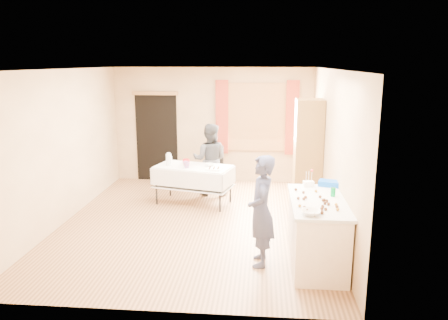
# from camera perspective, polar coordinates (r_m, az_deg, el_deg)

# --- Properties ---
(floor) EXTENTS (4.50, 5.50, 0.02)m
(floor) POSITION_cam_1_polar(r_m,az_deg,el_deg) (7.63, -3.79, -8.24)
(floor) COLOR #9E7047
(floor) RESTS_ON ground
(ceiling) EXTENTS (4.50, 5.50, 0.02)m
(ceiling) POSITION_cam_1_polar(r_m,az_deg,el_deg) (7.13, -4.11, 11.84)
(ceiling) COLOR white
(ceiling) RESTS_ON floor
(wall_back) EXTENTS (4.50, 0.02, 2.60)m
(wall_back) POSITION_cam_1_polar(r_m,az_deg,el_deg) (9.96, -1.49, 4.55)
(wall_back) COLOR tan
(wall_back) RESTS_ON floor
(wall_front) EXTENTS (4.50, 0.02, 2.60)m
(wall_front) POSITION_cam_1_polar(r_m,az_deg,el_deg) (4.64, -9.23, -5.21)
(wall_front) COLOR tan
(wall_front) RESTS_ON floor
(wall_left) EXTENTS (0.02, 5.50, 2.60)m
(wall_left) POSITION_cam_1_polar(r_m,az_deg,el_deg) (7.94, -20.29, 1.65)
(wall_left) COLOR tan
(wall_left) RESTS_ON floor
(wall_right) EXTENTS (0.02, 5.50, 2.60)m
(wall_right) POSITION_cam_1_polar(r_m,az_deg,el_deg) (7.27, 13.95, 1.11)
(wall_right) COLOR tan
(wall_right) RESTS_ON floor
(window_frame) EXTENTS (1.32, 0.06, 1.52)m
(window_frame) POSITION_cam_1_polar(r_m,az_deg,el_deg) (9.83, 4.31, 5.59)
(window_frame) COLOR olive
(window_frame) RESTS_ON wall_back
(window_pane) EXTENTS (1.20, 0.02, 1.40)m
(window_pane) POSITION_cam_1_polar(r_m,az_deg,el_deg) (9.82, 4.30, 5.58)
(window_pane) COLOR white
(window_pane) RESTS_ON wall_back
(curtain_left) EXTENTS (0.28, 0.06, 1.65)m
(curtain_left) POSITION_cam_1_polar(r_m,az_deg,el_deg) (9.83, -0.27, 5.62)
(curtain_left) COLOR maroon
(curtain_left) RESTS_ON wall_back
(curtain_right) EXTENTS (0.28, 0.06, 1.65)m
(curtain_right) POSITION_cam_1_polar(r_m,az_deg,el_deg) (9.81, 8.88, 5.45)
(curtain_right) COLOR maroon
(curtain_right) RESTS_ON wall_back
(doorway) EXTENTS (0.95, 0.04, 2.00)m
(doorway) POSITION_cam_1_polar(r_m,az_deg,el_deg) (10.21, -8.78, 2.90)
(doorway) COLOR black
(doorway) RESTS_ON floor
(door_lintel) EXTENTS (1.05, 0.06, 0.08)m
(door_lintel) POSITION_cam_1_polar(r_m,az_deg,el_deg) (10.06, -9.01, 8.60)
(door_lintel) COLOR olive
(door_lintel) RESTS_ON wall_back
(cabinet) EXTENTS (0.50, 0.60, 2.05)m
(cabinet) POSITION_cam_1_polar(r_m,az_deg,el_deg) (8.34, 10.90, 0.79)
(cabinet) COLOR brown
(cabinet) RESTS_ON floor
(counter) EXTENTS (0.73, 1.54, 0.91)m
(counter) POSITION_cam_1_polar(r_m,az_deg,el_deg) (6.15, 12.01, -9.17)
(counter) COLOR #F9E4CC
(counter) RESTS_ON floor
(party_table) EXTENTS (1.61, 1.10, 0.75)m
(party_table) POSITION_cam_1_polar(r_m,az_deg,el_deg) (8.50, -4.00, -2.79)
(party_table) COLOR black
(party_table) RESTS_ON floor
(chair) EXTENTS (0.48, 0.48, 0.93)m
(chair) POSITION_cam_1_polar(r_m,az_deg,el_deg) (9.54, -1.51, -2.08)
(chair) COLOR black
(chair) RESTS_ON floor
(girl) EXTENTS (0.58, 0.40, 1.52)m
(girl) POSITION_cam_1_polar(r_m,az_deg,el_deg) (5.91, 4.89, -6.65)
(girl) COLOR #282C4A
(girl) RESTS_ON floor
(woman) EXTENTS (0.79, 0.65, 1.49)m
(woman) POSITION_cam_1_polar(r_m,az_deg,el_deg) (8.98, -1.87, 0.04)
(woman) COLOR black
(woman) RESTS_ON floor
(soda_can) EXTENTS (0.08, 0.08, 0.12)m
(soda_can) POSITION_cam_1_polar(r_m,az_deg,el_deg) (6.18, 14.06, -4.09)
(soda_can) COLOR #007C2E
(soda_can) RESTS_ON counter
(mixing_bowl) EXTENTS (0.31, 0.31, 0.06)m
(mixing_bowl) POSITION_cam_1_polar(r_m,az_deg,el_deg) (5.40, 11.26, -6.74)
(mixing_bowl) COLOR white
(mixing_bowl) RESTS_ON counter
(foam_block) EXTENTS (0.16, 0.12, 0.08)m
(foam_block) POSITION_cam_1_polar(r_m,az_deg,el_deg) (6.58, 10.98, -3.09)
(foam_block) COLOR white
(foam_block) RESTS_ON counter
(blue_basket) EXTENTS (0.34, 0.27, 0.08)m
(blue_basket) POSITION_cam_1_polar(r_m,az_deg,el_deg) (6.68, 13.57, -2.98)
(blue_basket) COLOR blue
(blue_basket) RESTS_ON counter
(pitcher) EXTENTS (0.13, 0.13, 0.22)m
(pitcher) POSITION_cam_1_polar(r_m,az_deg,el_deg) (8.53, -7.23, 0.06)
(pitcher) COLOR silver
(pitcher) RESTS_ON party_table
(cup_red) EXTENTS (0.26, 0.26, 0.11)m
(cup_red) POSITION_cam_1_polar(r_m,az_deg,el_deg) (8.56, -4.97, -0.23)
(cup_red) COLOR red
(cup_red) RESTS_ON party_table
(cup_rainbow) EXTENTS (0.16, 0.16, 0.12)m
(cup_rainbow) POSITION_cam_1_polar(r_m,az_deg,el_deg) (8.28, -4.92, -0.63)
(cup_rainbow) COLOR red
(cup_rainbow) RESTS_ON party_table
(small_bowl) EXTENTS (0.17, 0.17, 0.05)m
(small_bowl) POSITION_cam_1_polar(r_m,az_deg,el_deg) (8.40, -1.90, -0.63)
(small_bowl) COLOR white
(small_bowl) RESTS_ON party_table
(pastry_tray) EXTENTS (0.31, 0.25, 0.02)m
(pastry_tray) POSITION_cam_1_polar(r_m,az_deg,el_deg) (8.14, -1.31, -1.18)
(pastry_tray) COLOR white
(pastry_tray) RESTS_ON party_table
(bottle) EXTENTS (0.10, 0.10, 0.17)m
(bottle) POSITION_cam_1_polar(r_m,az_deg,el_deg) (8.82, -7.12, 0.29)
(bottle) COLOR white
(bottle) RESTS_ON party_table
(cake_balls) EXTENTS (0.51, 1.09, 0.04)m
(cake_balls) POSITION_cam_1_polar(r_m,az_deg,el_deg) (5.78, 12.02, -5.57)
(cake_balls) COLOR #3F2314
(cake_balls) RESTS_ON counter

